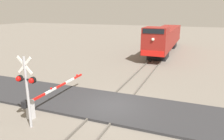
% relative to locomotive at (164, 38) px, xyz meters
% --- Properties ---
extents(ground_plane, '(160.00, 160.00, 0.00)m').
position_rel_locomotive_xyz_m(ground_plane, '(0.00, -21.05, -2.20)').
color(ground_plane, slate).
extents(rail_track_left, '(0.08, 80.00, 0.15)m').
position_rel_locomotive_xyz_m(rail_track_left, '(-0.72, -21.05, -2.12)').
color(rail_track_left, '#59544C').
rests_on(rail_track_left, ground_plane).
extents(rail_track_right, '(0.08, 80.00, 0.15)m').
position_rel_locomotive_xyz_m(rail_track_right, '(0.72, -21.05, -2.12)').
color(rail_track_right, '#59544C').
rests_on(rail_track_right, ground_plane).
extents(road_surface, '(36.00, 4.50, 0.16)m').
position_rel_locomotive_xyz_m(road_surface, '(0.00, -21.05, -2.12)').
color(road_surface, '#2D2D30').
rests_on(road_surface, ground_plane).
extents(locomotive, '(2.85, 18.27, 4.28)m').
position_rel_locomotive_xyz_m(locomotive, '(0.00, 0.00, 0.00)').
color(locomotive, black).
rests_on(locomotive, ground_plane).
extents(crossing_signal, '(1.18, 0.33, 3.98)m').
position_rel_locomotive_xyz_m(crossing_signal, '(-3.24, -25.11, 0.27)').
color(crossing_signal, '#ADADB2').
rests_on(crossing_signal, ground_plane).
extents(crossing_gate, '(0.36, 6.56, 1.26)m').
position_rel_locomotive_xyz_m(crossing_gate, '(-3.94, -23.35, -1.40)').
color(crossing_gate, silver).
rests_on(crossing_gate, ground_plane).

